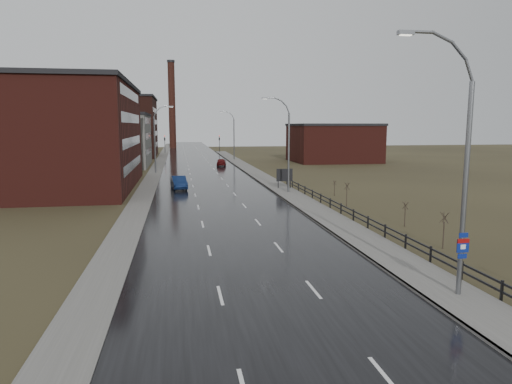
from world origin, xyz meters
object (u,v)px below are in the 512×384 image
object	(u,v)px
streetlight_main	(460,170)
car_near	(179,183)
car_far	(221,162)
billboard	(284,176)

from	to	relation	value
streetlight_main	car_near	size ratio (longest dim) A/B	2.44
car_near	streetlight_main	bearing A→B (deg)	-78.87
car_near	car_far	distance (m)	33.63
streetlight_main	billboard	xyz separation A→B (m)	(0.63, 37.37, -4.29)
streetlight_main	billboard	size ratio (longest dim) A/B	4.57
car_far	car_near	bearing A→B (deg)	83.07
billboard	car_near	distance (m)	13.52
streetlight_main	car_near	world-z (taller)	streetlight_main
billboard	streetlight_main	bearing A→B (deg)	-90.96
streetlight_main	billboard	world-z (taller)	streetlight_main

